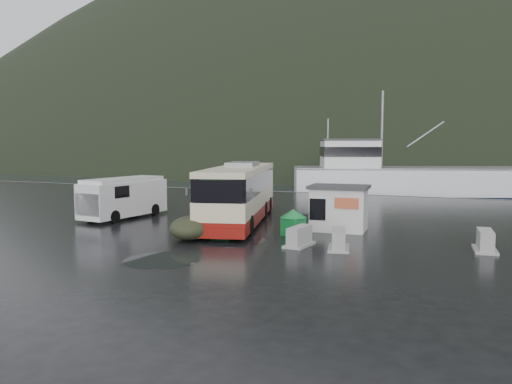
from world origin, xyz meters
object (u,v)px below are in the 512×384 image
at_px(jersey_barrier_b, 339,249).
at_px(jersey_barrier_a, 299,246).
at_px(white_van, 124,218).
at_px(waste_bin_left, 222,237).
at_px(fishing_trawler, 413,188).
at_px(coach_bus, 240,222).
at_px(waste_bin_right, 293,235).
at_px(jersey_barrier_c, 485,251).
at_px(ticket_kiosk, 339,230).
at_px(dome_tent, 192,239).

bearing_deg(jersey_barrier_b, jersey_barrier_a, 177.86).
bearing_deg(jersey_barrier_b, white_van, 163.71).
bearing_deg(waste_bin_left, fishing_trawler, 78.62).
bearing_deg(jersey_barrier_b, coach_bus, 143.08).
distance_m(coach_bus, fishing_trawler, 27.87).
xyz_separation_m(waste_bin_right, jersey_barrier_a, (1.01, -2.29, 0.00)).
relative_size(waste_bin_left, jersey_barrier_c, 0.80).
bearing_deg(jersey_barrier_c, coach_bus, 165.77).
bearing_deg(ticket_kiosk, fishing_trawler, 83.76).
bearing_deg(waste_bin_right, fishing_trawler, 83.78).
bearing_deg(jersey_barrier_a, waste_bin_left, 169.76).
relative_size(ticket_kiosk, jersey_barrier_a, 1.72).
height_order(dome_tent, ticket_kiosk, ticket_kiosk).
bearing_deg(ticket_kiosk, jersey_barrier_b, -80.50).
bearing_deg(dome_tent, coach_bus, 89.04).
bearing_deg(waste_bin_left, dome_tent, -134.60).
relative_size(white_van, jersey_barrier_c, 3.31).
relative_size(white_van, fishing_trawler, 0.21).
bearing_deg(jersey_barrier_c, waste_bin_left, -174.36).
height_order(waste_bin_left, jersey_barrier_b, waste_bin_left).
height_order(ticket_kiosk, jersey_barrier_c, ticket_kiosk).
bearing_deg(coach_bus, ticket_kiosk, -18.73).
xyz_separation_m(ticket_kiosk, jersey_barrier_b, (1.03, -4.62, 0.00)).
height_order(dome_tent, jersey_barrier_a, dome_tent).
bearing_deg(dome_tent, fishing_trawler, 77.18).
distance_m(white_van, jersey_barrier_c, 19.69).
height_order(coach_bus, fishing_trawler, fishing_trawler).
relative_size(waste_bin_right, dome_tent, 0.46).
relative_size(waste_bin_left, jersey_barrier_b, 0.82).
height_order(jersey_barrier_a, fishing_trawler, fishing_trawler).
xyz_separation_m(coach_bus, jersey_barrier_c, (12.47, -3.16, 0.00)).
relative_size(white_van, ticket_kiosk, 1.96).
xyz_separation_m(jersey_barrier_b, fishing_trawler, (0.48, 32.01, 0.00)).
xyz_separation_m(coach_bus, waste_bin_left, (0.98, -4.30, 0.00)).
xyz_separation_m(dome_tent, ticket_kiosk, (5.84, 4.91, 0.00)).
xyz_separation_m(waste_bin_left, dome_tent, (-1.07, -1.08, 0.00)).
xyz_separation_m(waste_bin_left, ticket_kiosk, (4.77, 3.82, 0.00)).
relative_size(dome_tent, fishing_trawler, 0.10).
relative_size(white_van, waste_bin_left, 4.13).
height_order(ticket_kiosk, fishing_trawler, fishing_trawler).
xyz_separation_m(ticket_kiosk, jersey_barrier_a, (-0.71, -4.56, 0.00)).
height_order(waste_bin_left, dome_tent, waste_bin_left).
relative_size(coach_bus, dome_tent, 4.35).
bearing_deg(waste_bin_right, dome_tent, -147.34).
distance_m(coach_bus, white_van, 7.18).
relative_size(coach_bus, fishing_trawler, 0.43).
bearing_deg(dome_tent, jersey_barrier_b, 2.38).
distance_m(white_van, jersey_barrier_a, 12.78).
bearing_deg(waste_bin_right, waste_bin_left, -152.98).
relative_size(ticket_kiosk, jersey_barrier_c, 1.69).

